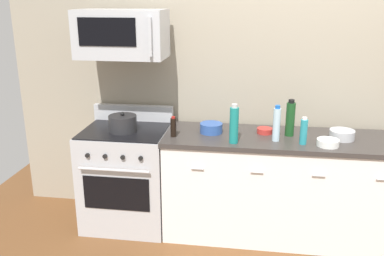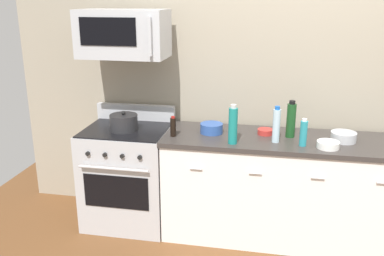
{
  "view_description": "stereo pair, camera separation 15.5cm",
  "coord_description": "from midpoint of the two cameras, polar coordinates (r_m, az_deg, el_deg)",
  "views": [
    {
      "loc": [
        -0.3,
        -3.43,
        2.06
      ],
      "look_at": [
        -0.8,
        -0.05,
        0.98
      ],
      "focal_mm": 39.33,
      "sensor_mm": 36.0,
      "label": 1
    },
    {
      "loc": [
        -0.15,
        -3.41,
        2.06
      ],
      "look_at": [
        -0.8,
        -0.05,
        0.98
      ],
      "focal_mm": 39.33,
      "sensor_mm": 36.0,
      "label": 2
    }
  ],
  "objects": [
    {
      "name": "bowl_blue_mixing",
      "position": [
        3.64,
        1.4,
        0.03
      ],
      "size": [
        0.2,
        0.2,
        0.08
      ],
      "color": "#2D519E",
      "rests_on": "countertop_slab"
    },
    {
      "name": "back_wall",
      "position": [
        3.9,
        11.61,
        6.71
      ],
      "size": [
        5.16,
        0.1,
        2.7
      ],
      "primitive_type": "cube",
      "color": "#9E937F",
      "rests_on": "ground_plane"
    },
    {
      "name": "bottle_water_clear",
      "position": [
        3.46,
        10.14,
        0.52
      ],
      "size": [
        0.06,
        0.06,
        0.3
      ],
      "color": "silver",
      "rests_on": "countertop_slab"
    },
    {
      "name": "range_oven",
      "position": [
        3.96,
        -9.88,
        -6.44
      ],
      "size": [
        0.76,
        0.69,
        1.07
      ],
      "color": "#B7BABF",
      "rests_on": "ground_plane"
    },
    {
      "name": "counter_unit",
      "position": [
        3.78,
        11.08,
        -7.83
      ],
      "size": [
        2.07,
        0.66,
        0.92
      ],
      "color": "white",
      "rests_on": "ground_plane"
    },
    {
      "name": "bowl_white_ceramic",
      "position": [
        3.47,
        16.74,
        -1.89
      ],
      "size": [
        0.17,
        0.17,
        0.05
      ],
      "color": "white",
      "rests_on": "countertop_slab"
    },
    {
      "name": "bowl_steel_prep",
      "position": [
        3.67,
        18.53,
        -0.82
      ],
      "size": [
        0.21,
        0.21,
        0.08
      ],
      "color": "#B2B5BA",
      "rests_on": "countertop_slab"
    },
    {
      "name": "ground_plane",
      "position": [
        4.0,
        10.69,
        -13.8
      ],
      "size": [
        6.19,
        6.19,
        0.0
      ],
      "primitive_type": "plane",
      "color": "brown"
    },
    {
      "name": "bottle_dish_soap",
      "position": [
        3.44,
        13.66,
        -0.46
      ],
      "size": [
        0.06,
        0.06,
        0.22
      ],
      "color": "teal",
      "rests_on": "countertop_slab"
    },
    {
      "name": "bottle_soy_sauce_dark",
      "position": [
        3.54,
        -3.8,
        0.12
      ],
      "size": [
        0.05,
        0.05,
        0.18
      ],
      "color": "black",
      "rests_on": "countertop_slab"
    },
    {
      "name": "bowl_red_small",
      "position": [
        3.67,
        8.63,
        -0.34
      ],
      "size": [
        0.13,
        0.13,
        0.05
      ],
      "color": "#B72D28",
      "rests_on": "countertop_slab"
    },
    {
      "name": "bottle_sparkling_teal",
      "position": [
        3.37,
        4.41,
        0.45
      ],
      "size": [
        0.07,
        0.07,
        0.32
      ],
      "color": "#197F7A",
      "rests_on": "countertop_slab"
    },
    {
      "name": "bottle_wine_green",
      "position": [
        3.62,
        11.99,
        1.25
      ],
      "size": [
        0.08,
        0.08,
        0.31
      ],
      "color": "#19471E",
      "rests_on": "countertop_slab"
    },
    {
      "name": "stockpot",
      "position": [
        3.73,
        -10.55,
        0.61
      ],
      "size": [
        0.24,
        0.24,
        0.17
      ],
      "color": "#262628",
      "rests_on": "range_oven"
    },
    {
      "name": "microwave",
      "position": [
        3.68,
        -10.72,
        12.42
      ],
      "size": [
        0.74,
        0.44,
        0.4
      ],
      "color": "#B7BABF"
    }
  ]
}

